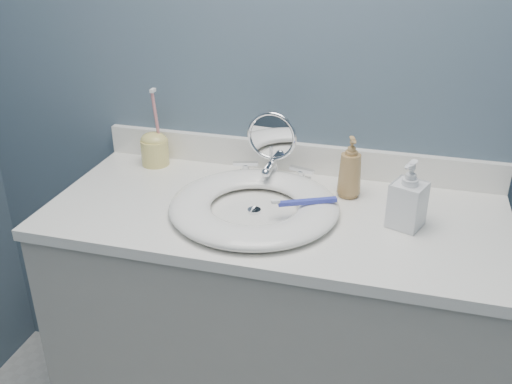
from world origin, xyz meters
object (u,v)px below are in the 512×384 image
(toothbrush_holder, at_px, (155,147))
(soap_bottle_amber, at_px, (350,167))
(soap_bottle_clear, at_px, (409,194))

(toothbrush_holder, bearing_deg, soap_bottle_amber, -5.79)
(soap_bottle_amber, distance_m, toothbrush_holder, 0.62)
(soap_bottle_amber, xyz_separation_m, toothbrush_holder, (-0.61, 0.06, -0.03))
(soap_bottle_clear, height_order, toothbrush_holder, toothbrush_holder)
(soap_bottle_amber, distance_m, soap_bottle_clear, 0.21)
(soap_bottle_amber, bearing_deg, toothbrush_holder, 156.31)
(toothbrush_holder, bearing_deg, soap_bottle_clear, -14.08)
(soap_bottle_amber, xyz_separation_m, soap_bottle_clear, (0.16, -0.13, 0.00))
(soap_bottle_clear, distance_m, toothbrush_holder, 0.80)
(soap_bottle_amber, relative_size, toothbrush_holder, 0.70)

